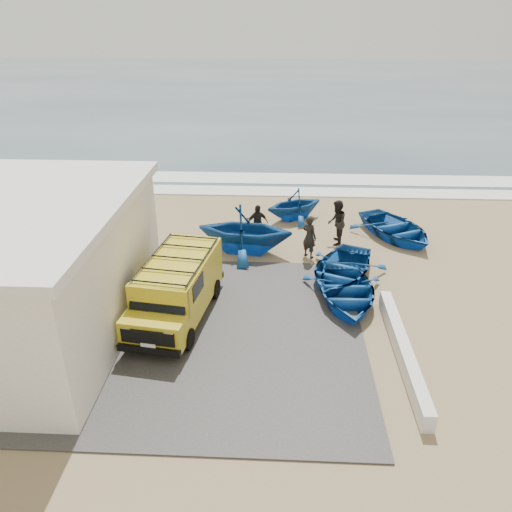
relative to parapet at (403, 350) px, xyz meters
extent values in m
plane|color=#977F58|center=(-5.00, 3.00, -0.28)|extent=(160.00, 160.00, 0.00)
cube|color=#43403D|center=(-7.00, 1.00, -0.25)|extent=(12.00, 10.00, 0.05)
cube|color=#385166|center=(-5.00, 59.00, -0.27)|extent=(180.00, 88.00, 0.01)
cube|color=white|center=(-5.00, 15.00, -0.25)|extent=(180.00, 1.60, 0.06)
cube|color=white|center=(-5.00, 17.50, -0.26)|extent=(180.00, 2.20, 0.04)
cube|color=black|center=(-8.55, 2.50, 2.33)|extent=(0.08, 0.70, 0.90)
cube|color=silver|center=(0.00, 0.00, 0.00)|extent=(0.35, 6.00, 0.55)
cube|color=gold|center=(-7.04, 2.23, 0.90)|extent=(2.44, 4.14, 1.65)
cube|color=gold|center=(-7.38, -0.15, 0.53)|extent=(2.01, 1.16, 0.90)
cube|color=black|center=(-7.31, 0.32, 1.33)|extent=(1.78, 0.58, 0.72)
cube|color=black|center=(-7.45, -0.61, 0.63)|extent=(1.61, 0.31, 0.45)
cube|color=black|center=(-7.45, -0.64, 0.20)|extent=(1.94, 0.42, 0.22)
cube|color=black|center=(-7.04, 2.18, 1.81)|extent=(2.31, 3.82, 0.06)
cylinder|color=black|center=(-8.20, 0.38, 0.08)|extent=(0.32, 0.72, 0.70)
cylinder|color=black|center=(-7.76, 3.45, 0.08)|extent=(0.32, 0.72, 0.70)
cylinder|color=black|center=(-6.44, 0.12, 0.08)|extent=(0.32, 0.72, 0.70)
cylinder|color=black|center=(-6.00, 3.19, 0.08)|extent=(0.32, 0.72, 0.70)
imported|color=#134E9B|center=(-1.33, 3.17, 0.15)|extent=(3.01, 4.17, 0.85)
imported|color=#134E9B|center=(-1.36, 4.77, 0.16)|extent=(4.41, 5.04, 0.87)
imported|color=#134E9B|center=(-5.18, 7.02, 0.78)|extent=(4.41, 3.94, 2.10)
imported|color=#134E9B|center=(1.55, 8.91, 0.17)|extent=(4.66, 5.21, 0.89)
imported|color=#134E9B|center=(-3.02, 10.92, 0.51)|extent=(3.86, 3.71, 1.57)
imported|color=black|center=(-2.48, 6.70, 0.65)|extent=(0.79, 0.78, 1.84)
imported|color=black|center=(-1.24, 8.09, 0.73)|extent=(0.89, 1.07, 2.00)
imported|color=black|center=(-4.71, 8.19, 0.58)|extent=(1.09, 0.78, 1.72)
camera|label=1|loc=(-3.76, -12.23, 9.04)|focal=35.00mm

